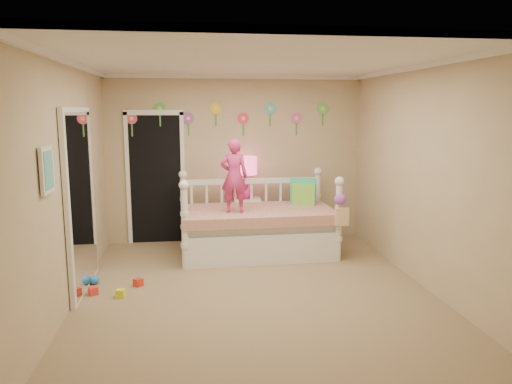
{
  "coord_description": "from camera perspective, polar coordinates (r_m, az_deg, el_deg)",
  "views": [
    {
      "loc": [
        -0.71,
        -5.35,
        2.08
      ],
      "look_at": [
        0.1,
        0.6,
        1.05
      ],
      "focal_mm": 33.99,
      "sensor_mm": 36.0,
      "label": 1
    }
  ],
  "objects": [
    {
      "name": "nightstand",
      "position": [
        7.67,
        -1.01,
        -3.32
      ],
      "size": [
        0.44,
        0.34,
        0.7
      ],
      "primitive_type": "cube",
      "rotation": [
        0.0,
        0.0,
        -0.07
      ],
      "color": "white",
      "rests_on": "floor"
    },
    {
      "name": "left_wall",
      "position": [
        5.56,
        -21.09,
        1.01
      ],
      "size": [
        0.01,
        4.5,
        2.6
      ],
      "primitive_type": "cube",
      "color": "tan",
      "rests_on": "floor"
    },
    {
      "name": "mirror_closet",
      "position": [
        5.88,
        -19.9,
        -0.95
      ],
      "size": [
        0.07,
        1.3,
        2.1
      ],
      "primitive_type": "cube",
      "color": "white",
      "rests_on": "left_wall"
    },
    {
      "name": "floor",
      "position": [
        5.78,
        -0.18,
        -11.34
      ],
      "size": [
        4.0,
        4.5,
        0.01
      ],
      "primitive_type": "cube",
      "color": "#7F684C",
      "rests_on": "ground"
    },
    {
      "name": "daybed",
      "position": [
        6.97,
        0.15,
        -2.54
      ],
      "size": [
        2.23,
        1.24,
        1.2
      ],
      "primitive_type": null,
      "rotation": [
        0.0,
        0.0,
        0.02
      ],
      "color": "white",
      "rests_on": "floor"
    },
    {
      "name": "back_wall",
      "position": [
        7.67,
        -2.42,
        3.88
      ],
      "size": [
        4.0,
        0.01,
        2.6
      ],
      "primitive_type": "cube",
      "color": "tan",
      "rests_on": "floor"
    },
    {
      "name": "right_wall",
      "position": [
        6.05,
        18.95,
        1.8
      ],
      "size": [
        0.01,
        4.5,
        2.6
      ],
      "primitive_type": "cube",
      "color": "tan",
      "rests_on": "floor"
    },
    {
      "name": "closet_doorway",
      "position": [
        7.68,
        -11.72,
        1.7
      ],
      "size": [
        0.9,
        0.04,
        2.07
      ],
      "primitive_type": "cube",
      "color": "black",
      "rests_on": "back_wall"
    },
    {
      "name": "child",
      "position": [
        6.65,
        -2.59,
        1.88
      ],
      "size": [
        0.4,
        0.29,
        1.01
      ],
      "primitive_type": "imported",
      "rotation": [
        0.0,
        0.0,
        3.01
      ],
      "color": "#D02F74",
      "rests_on": "daybed"
    },
    {
      "name": "toy_scatter",
      "position": [
        6.12,
        -17.34,
        -10.03
      ],
      "size": [
        1.02,
        1.42,
        0.11
      ],
      "primitive_type": null,
      "rotation": [
        0.0,
        0.0,
        0.18
      ],
      "color": "#996666",
      "rests_on": "floor"
    },
    {
      "name": "pillow_lime",
      "position": [
        7.26,
        5.64,
        -0.27
      ],
      "size": [
        0.36,
        0.23,
        0.32
      ],
      "primitive_type": "cube",
      "rotation": [
        0.0,
        0.0,
        -0.35
      ],
      "color": "#79D340",
      "rests_on": "daybed"
    },
    {
      "name": "crown_molding",
      "position": [
        5.42,
        -0.19,
        14.92
      ],
      "size": [
        4.0,
        4.5,
        0.06
      ],
      "primitive_type": null,
      "color": "white",
      "rests_on": "ceiling"
    },
    {
      "name": "pillow_turquoise",
      "position": [
        7.33,
        5.56,
        0.09
      ],
      "size": [
        0.4,
        0.21,
        0.38
      ],
      "primitive_type": "cube",
      "rotation": [
        0.0,
        0.0,
        -0.2
      ],
      "color": "#28CBA5",
      "rests_on": "daybed"
    },
    {
      "name": "hanging_bag",
      "position": [
        6.63,
        9.89,
        -2.18
      ],
      "size": [
        0.2,
        0.16,
        0.36
      ],
      "primitive_type": null,
      "color": "beige",
      "rests_on": "daybed"
    },
    {
      "name": "ceiling",
      "position": [
        5.42,
        -0.19,
        15.24
      ],
      "size": [
        4.0,
        4.5,
        0.01
      ],
      "primitive_type": "cube",
      "color": "white",
      "rests_on": "floor"
    },
    {
      "name": "flower_decals",
      "position": [
        7.62,
        -3.12,
        8.66
      ],
      "size": [
        3.4,
        0.02,
        0.5
      ],
      "primitive_type": null,
      "color": "#B2668C",
      "rests_on": "back_wall"
    },
    {
      "name": "table_lamp",
      "position": [
        7.53,
        -1.03,
        2.51
      ],
      "size": [
        0.3,
        0.3,
        0.66
      ],
      "color": "#E51E96",
      "rests_on": "nightstand"
    },
    {
      "name": "wall_picture",
      "position": [
        4.65,
        -23.41,
        2.4
      ],
      "size": [
        0.05,
        0.34,
        0.42
      ],
      "primitive_type": "cube",
      "color": "white",
      "rests_on": "left_wall"
    }
  ]
}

